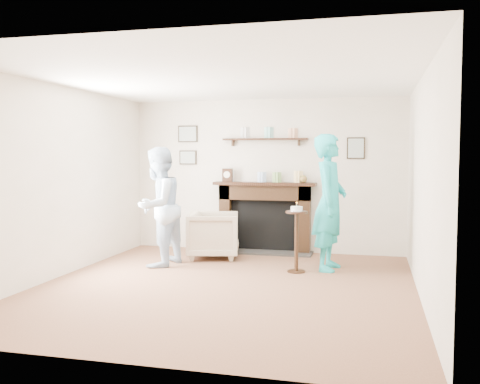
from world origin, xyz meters
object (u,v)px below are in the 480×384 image
object	(u,v)px
man	(159,266)
pedestal_table	(296,229)
woman	(329,269)
armchair	(214,258)

from	to	relation	value
man	pedestal_table	world-z (taller)	pedestal_table
man	woman	bearing A→B (deg)	108.81
armchair	pedestal_table	world-z (taller)	pedestal_table
armchair	man	size ratio (longest dim) A/B	0.46
armchair	pedestal_table	bearing A→B (deg)	-130.79
woman	armchair	bearing A→B (deg)	82.67
armchair	man	xyz separation A→B (m)	(-0.59, -0.78, 0.00)
armchair	woman	distance (m)	1.86
man	pedestal_table	size ratio (longest dim) A/B	1.78
armchair	man	world-z (taller)	man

